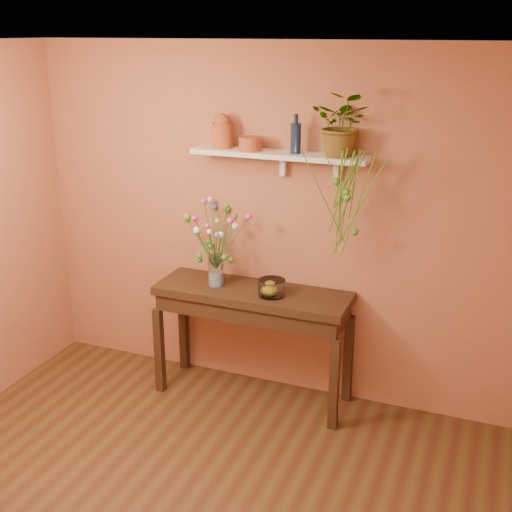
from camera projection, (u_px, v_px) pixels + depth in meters
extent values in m
plane|color=silver|center=(122.00, 46.00, 2.79)|extent=(4.00, 4.00, 0.00)
cube|color=#AA5F47|center=(278.00, 226.00, 4.99)|extent=(4.00, 0.04, 2.70)
cube|color=#3D2316|center=(252.00, 294.00, 4.95)|extent=(1.49, 0.48, 0.06)
cube|color=#3D2316|center=(253.00, 305.00, 4.99)|extent=(1.43, 0.44, 0.13)
cube|color=#3D2316|center=(159.00, 350.00, 5.19)|extent=(0.06, 0.06, 0.71)
cube|color=#3D2316|center=(334.00, 384.00, 4.69)|extent=(0.06, 0.06, 0.71)
cube|color=#3D2316|center=(184.00, 329.00, 5.55)|extent=(0.06, 0.06, 0.71)
cube|color=#3D2316|center=(348.00, 359.00, 5.06)|extent=(0.06, 0.06, 0.71)
cube|color=white|center=(279.00, 155.00, 4.67)|extent=(1.30, 0.24, 0.04)
cube|color=white|center=(283.00, 165.00, 4.78)|extent=(0.04, 0.05, 0.15)
cube|color=white|center=(336.00, 169.00, 4.64)|extent=(0.04, 0.05, 0.15)
cylinder|color=#AA4128|center=(222.00, 136.00, 4.80)|extent=(0.17, 0.17, 0.18)
sphere|color=#AA4128|center=(222.00, 122.00, 4.76)|extent=(0.12, 0.12, 0.12)
cylinder|color=#AA4128|center=(250.00, 144.00, 4.69)|extent=(0.21, 0.21, 0.10)
cylinder|color=#12203C|center=(296.00, 138.00, 4.58)|extent=(0.08, 0.08, 0.21)
cylinder|color=#12203C|center=(296.00, 119.00, 4.54)|extent=(0.03, 0.03, 0.06)
imported|color=#488026|center=(343.00, 124.00, 4.44)|extent=(0.44, 0.39, 0.44)
cylinder|color=#488026|center=(349.00, 195.00, 4.38)|extent=(0.21, 0.22, 0.61)
cylinder|color=#43941E|center=(358.00, 206.00, 4.41)|extent=(0.23, 0.08, 0.76)
cylinder|color=#43941E|center=(348.00, 180.00, 4.43)|extent=(0.20, 0.10, 0.44)
cylinder|color=#488026|center=(352.00, 181.00, 4.41)|extent=(0.20, 0.14, 0.44)
cylinder|color=#43941E|center=(340.00, 177.00, 4.47)|extent=(0.10, 0.04, 0.41)
cylinder|color=#43941E|center=(341.00, 191.00, 4.44)|extent=(0.04, 0.19, 0.58)
cylinder|color=#488026|center=(340.00, 179.00, 4.45)|extent=(0.11, 0.07, 0.43)
cylinder|color=#43941E|center=(360.00, 207.00, 4.42)|extent=(0.40, 0.21, 0.77)
cylinder|color=#43941E|center=(333.00, 174.00, 4.43)|extent=(0.14, 0.05, 0.37)
cylinder|color=#488026|center=(354.00, 185.00, 4.43)|extent=(0.08, 0.08, 0.50)
cylinder|color=#43941E|center=(347.00, 199.00, 4.44)|extent=(0.10, 0.06, 0.68)
cylinder|color=#43941E|center=(339.00, 204.00, 4.43)|extent=(0.06, 0.13, 0.75)
cylinder|color=#488026|center=(323.00, 197.00, 4.44)|extent=(0.27, 0.22, 0.67)
cylinder|color=#43941E|center=(341.00, 194.00, 4.45)|extent=(0.20, 0.16, 0.62)
sphere|color=#488026|center=(346.00, 192.00, 4.41)|extent=(0.05, 0.05, 0.05)
sphere|color=#488026|center=(336.00, 181.00, 4.41)|extent=(0.05, 0.05, 0.05)
sphere|color=#488026|center=(347.00, 198.00, 4.42)|extent=(0.05, 0.05, 0.05)
sphere|color=#488026|center=(355.00, 232.00, 4.52)|extent=(0.05, 0.05, 0.05)
cylinder|color=white|center=(216.00, 271.00, 4.99)|extent=(0.12, 0.12, 0.24)
cylinder|color=silver|center=(216.00, 278.00, 5.01)|extent=(0.11, 0.11, 0.12)
cylinder|color=#386B28|center=(213.00, 250.00, 4.87)|extent=(0.02, 0.13, 0.32)
sphere|color=white|center=(209.00, 232.00, 4.77)|extent=(0.04, 0.04, 0.04)
cylinder|color=#386B28|center=(216.00, 252.00, 4.85)|extent=(0.08, 0.14, 0.31)
sphere|color=#5B6BC5|center=(217.00, 235.00, 4.73)|extent=(0.04, 0.04, 0.04)
cylinder|color=#386B28|center=(218.00, 252.00, 4.89)|extent=(0.08, 0.08, 0.29)
sphere|color=white|center=(221.00, 235.00, 4.79)|extent=(0.05, 0.05, 0.05)
cylinder|color=#386B28|center=(223.00, 245.00, 4.78)|extent=(0.21, 0.22, 0.46)
sphere|color=#E6408D|center=(230.00, 220.00, 4.58)|extent=(0.05, 0.05, 0.05)
cylinder|color=#386B28|center=(221.00, 237.00, 4.87)|extent=(0.11, 0.02, 0.50)
sphere|color=olive|center=(227.00, 205.00, 4.76)|extent=(0.04, 0.04, 0.04)
cylinder|color=#386B28|center=(232.00, 243.00, 4.86)|extent=(0.27, 0.02, 0.43)
sphere|color=#E6408D|center=(248.00, 216.00, 4.75)|extent=(0.05, 0.05, 0.05)
cylinder|color=#386B28|center=(225.00, 242.00, 4.91)|extent=(0.15, 0.06, 0.42)
sphere|color=olive|center=(235.00, 216.00, 4.84)|extent=(0.04, 0.04, 0.04)
cylinder|color=#386B28|center=(226.00, 247.00, 4.97)|extent=(0.11, 0.14, 0.31)
sphere|color=white|center=(235.00, 226.00, 4.95)|extent=(0.05, 0.05, 0.05)
cylinder|color=#386B28|center=(225.00, 242.00, 4.97)|extent=(0.09, 0.17, 0.37)
sphere|color=#E6408D|center=(235.00, 217.00, 4.97)|extent=(0.05, 0.05, 0.05)
cylinder|color=#386B28|center=(222.00, 238.00, 5.03)|extent=(0.02, 0.28, 0.40)
sphere|color=#488026|center=(227.00, 209.00, 5.09)|extent=(0.06, 0.06, 0.06)
cylinder|color=#386B28|center=(217.00, 244.00, 5.02)|extent=(0.07, 0.20, 0.32)
sphere|color=white|center=(217.00, 221.00, 5.07)|extent=(0.04, 0.04, 0.04)
cylinder|color=#386B28|center=(215.00, 237.00, 5.05)|extent=(0.13, 0.27, 0.41)
sphere|color=#5B6BC5|center=(214.00, 206.00, 5.12)|extent=(0.06, 0.06, 0.06)
cylinder|color=#386B28|center=(213.00, 233.00, 5.01)|extent=(0.13, 0.21, 0.48)
sphere|color=white|center=(210.00, 199.00, 5.05)|extent=(0.04, 0.04, 0.04)
cylinder|color=#386B28|center=(210.00, 235.00, 4.93)|extent=(0.11, 0.04, 0.50)
sphere|color=#E6408D|center=(204.00, 201.00, 4.88)|extent=(0.05, 0.05, 0.05)
cylinder|color=#386B28|center=(201.00, 244.00, 4.98)|extent=(0.26, 0.04, 0.34)
sphere|color=olive|center=(187.00, 220.00, 4.97)|extent=(0.04, 0.04, 0.04)
cylinder|color=#386B28|center=(205.00, 243.00, 4.94)|extent=(0.17, 0.01, 0.38)
sphere|color=#E6408D|center=(195.00, 218.00, 4.91)|extent=(0.05, 0.05, 0.05)
cylinder|color=#386B28|center=(202.00, 243.00, 4.88)|extent=(0.17, 0.14, 0.42)
sphere|color=olive|center=(187.00, 217.00, 4.78)|extent=(0.06, 0.06, 0.06)
cylinder|color=#386B28|center=(206.00, 249.00, 4.86)|extent=(0.08, 0.17, 0.34)
sphere|color=white|center=(197.00, 230.00, 4.75)|extent=(0.05, 0.05, 0.05)
cylinder|color=#386B28|center=(212.00, 247.00, 4.89)|extent=(0.03, 0.08, 0.35)
sphere|color=#E6408D|center=(207.00, 226.00, 4.80)|extent=(0.04, 0.04, 0.04)
sphere|color=#488026|center=(207.00, 243.00, 4.99)|extent=(0.05, 0.05, 0.05)
sphere|color=#488026|center=(225.00, 257.00, 4.80)|extent=(0.05, 0.05, 0.05)
sphere|color=#488026|center=(199.00, 256.00, 4.86)|extent=(0.05, 0.05, 0.05)
sphere|color=#488026|center=(231.00, 261.00, 4.89)|extent=(0.05, 0.05, 0.05)
sphere|color=#488026|center=(211.00, 247.00, 4.97)|extent=(0.05, 0.05, 0.05)
sphere|color=#488026|center=(199.00, 260.00, 4.98)|extent=(0.05, 0.05, 0.05)
cylinder|color=white|center=(272.00, 288.00, 4.82)|extent=(0.20, 0.20, 0.12)
cylinder|color=white|center=(272.00, 295.00, 4.84)|extent=(0.20, 0.20, 0.01)
sphere|color=yellow|center=(270.00, 290.00, 4.83)|extent=(0.08, 0.08, 0.08)
cube|color=teal|center=(214.00, 279.00, 5.01)|extent=(0.07, 0.06, 0.11)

